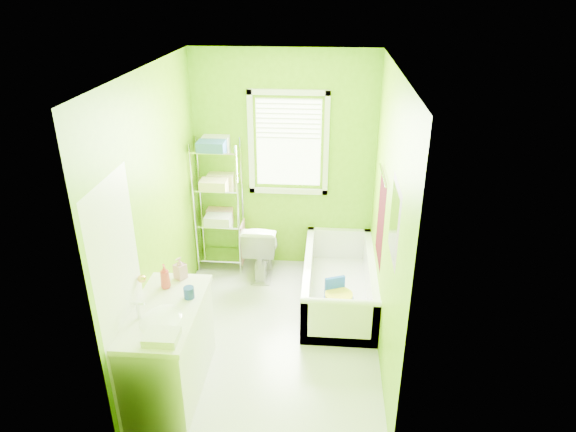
# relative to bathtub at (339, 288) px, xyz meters

# --- Properties ---
(ground) EXTENTS (2.90, 2.90, 0.00)m
(ground) POSITION_rel_bathtub_xyz_m (-0.67, -0.62, -0.17)
(ground) COLOR silver
(ground) RESTS_ON ground
(room_envelope) EXTENTS (2.14, 2.94, 2.62)m
(room_envelope) POSITION_rel_bathtub_xyz_m (-0.67, -0.62, 1.38)
(room_envelope) COLOR #6EAD08
(room_envelope) RESTS_ON ground
(window) EXTENTS (0.92, 0.05, 1.22)m
(window) POSITION_rel_bathtub_xyz_m (-0.62, 0.81, 1.45)
(window) COLOR white
(window) RESTS_ON ground
(door) EXTENTS (0.09, 0.80, 2.00)m
(door) POSITION_rel_bathtub_xyz_m (-1.71, -1.62, 0.83)
(door) COLOR white
(door) RESTS_ON ground
(right_wall_decor) EXTENTS (0.04, 1.48, 1.17)m
(right_wall_decor) POSITION_rel_bathtub_xyz_m (0.37, -0.64, 1.15)
(right_wall_decor) COLOR #41070E
(right_wall_decor) RESTS_ON ground
(bathtub) EXTENTS (0.76, 1.63, 0.53)m
(bathtub) POSITION_rel_bathtub_xyz_m (0.00, 0.00, 0.00)
(bathtub) COLOR white
(bathtub) RESTS_ON ground
(toilet) EXTENTS (0.40, 0.69, 0.71)m
(toilet) POSITION_rel_bathtub_xyz_m (-0.91, 0.51, 0.19)
(toilet) COLOR white
(toilet) RESTS_ON ground
(vanity) EXTENTS (0.56, 1.09, 1.05)m
(vanity) POSITION_rel_bathtub_xyz_m (-1.45, -1.45, 0.27)
(vanity) COLOR white
(vanity) RESTS_ON ground
(wire_shelf_unit) EXTENTS (0.55, 0.43, 1.63)m
(wire_shelf_unit) POSITION_rel_bathtub_xyz_m (-1.42, 0.65, 0.83)
(wire_shelf_unit) COLOR silver
(wire_shelf_unit) RESTS_ON ground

